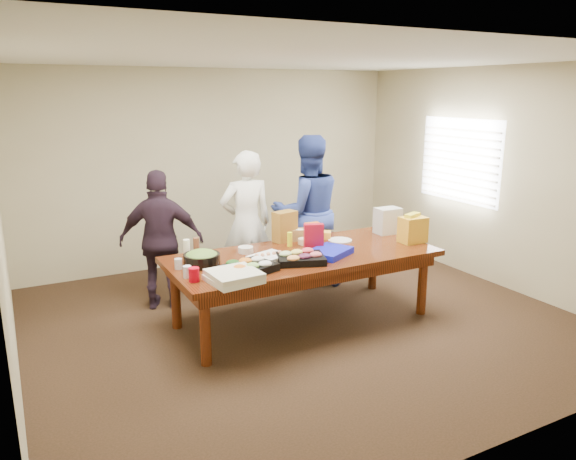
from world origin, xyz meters
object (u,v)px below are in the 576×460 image
person_center (246,224)px  office_chair (324,235)px  salad_bowl (202,260)px  conference_table (303,287)px  person_right (307,212)px  sheet_cake (268,258)px

person_center → office_chair: bearing=-166.8°
person_center → salad_bowl: person_center is taller
conference_table → person_right: size_ratio=1.48×
office_chair → conference_table: bearing=-142.1°
conference_table → office_chair: (1.00, 1.20, 0.17)m
sheet_cake → salad_bowl: salad_bowl is taller
conference_table → person_center: bearing=100.5°
person_center → person_right: (0.80, -0.06, 0.08)m
person_center → person_right: size_ratio=0.92×
person_right → sheet_cake: bearing=55.5°
person_right → conference_table: bearing=68.6°
conference_table → person_right: person_right is taller
conference_table → office_chair: office_chair is taller
office_chair → person_center: size_ratio=0.63×
person_right → office_chair: bearing=-139.0°
conference_table → salad_bowl: (-1.07, 0.12, 0.43)m
person_center → person_right: bearing=-179.3°
conference_table → salad_bowl: bearing=173.8°
person_right → sheet_cake: 1.48m
sheet_cake → person_center: bearing=59.8°
office_chair → person_right: person_right is taller
person_center → salad_bowl: size_ratio=4.89×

